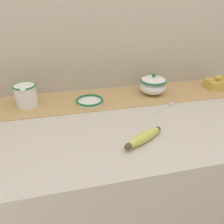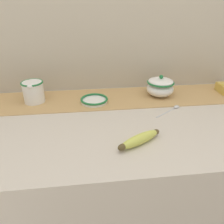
{
  "view_description": "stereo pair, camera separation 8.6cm",
  "coord_description": "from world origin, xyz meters",
  "px_view_note": "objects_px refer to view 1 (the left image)",
  "views": [
    {
      "loc": [
        -0.21,
        -0.78,
        1.35
      ],
      "look_at": [
        -0.04,
        -0.03,
        0.95
      ],
      "focal_mm": 35.0,
      "sensor_mm": 36.0,
      "label": 1
    },
    {
      "loc": [
        -0.13,
        -0.79,
        1.35
      ],
      "look_at": [
        -0.04,
        -0.03,
        0.95
      ],
      "focal_mm": 35.0,
      "sensor_mm": 36.0,
      "label": 2
    }
  ],
  "objects_px": {
    "cream_pitcher": "(26,95)",
    "sugar_bowl": "(153,85)",
    "spoon": "(169,105)",
    "gift_box": "(217,83)",
    "small_dish": "(90,101)",
    "banana": "(144,137)"
  },
  "relations": [
    {
      "from": "cream_pitcher",
      "to": "gift_box",
      "type": "xyz_separation_m",
      "value": [
        1.01,
        -0.0,
        -0.03
      ]
    },
    {
      "from": "cream_pitcher",
      "to": "small_dish",
      "type": "relative_size",
      "value": 0.91
    },
    {
      "from": "sugar_bowl",
      "to": "banana",
      "type": "relative_size",
      "value": 0.79
    },
    {
      "from": "cream_pitcher",
      "to": "spoon",
      "type": "bearing_deg",
      "value": -13.11
    },
    {
      "from": "cream_pitcher",
      "to": "spoon",
      "type": "distance_m",
      "value": 0.67
    },
    {
      "from": "banana",
      "to": "cream_pitcher",
      "type": "bearing_deg",
      "value": 136.94
    },
    {
      "from": "sugar_bowl",
      "to": "spoon",
      "type": "height_order",
      "value": "sugar_bowl"
    },
    {
      "from": "cream_pitcher",
      "to": "small_dish",
      "type": "distance_m",
      "value": 0.29
    },
    {
      "from": "gift_box",
      "to": "banana",
      "type": "bearing_deg",
      "value": -145.99
    },
    {
      "from": "sugar_bowl",
      "to": "small_dish",
      "type": "height_order",
      "value": "sugar_bowl"
    },
    {
      "from": "cream_pitcher",
      "to": "banana",
      "type": "xyz_separation_m",
      "value": [
        0.42,
        -0.4,
        -0.04
      ]
    },
    {
      "from": "banana",
      "to": "sugar_bowl",
      "type": "bearing_deg",
      "value": 63.43
    },
    {
      "from": "sugar_bowl",
      "to": "gift_box",
      "type": "height_order",
      "value": "sugar_bowl"
    },
    {
      "from": "banana",
      "to": "spoon",
      "type": "height_order",
      "value": "banana"
    },
    {
      "from": "spoon",
      "to": "gift_box",
      "type": "bearing_deg",
      "value": -11.97
    },
    {
      "from": "cream_pitcher",
      "to": "small_dish",
      "type": "bearing_deg",
      "value": -8.04
    },
    {
      "from": "banana",
      "to": "spoon",
      "type": "bearing_deg",
      "value": 47.93
    },
    {
      "from": "cream_pitcher",
      "to": "small_dish",
      "type": "height_order",
      "value": "cream_pitcher"
    },
    {
      "from": "sugar_bowl",
      "to": "small_dish",
      "type": "relative_size",
      "value": 1.03
    },
    {
      "from": "cream_pitcher",
      "to": "sugar_bowl",
      "type": "bearing_deg",
      "value": -0.12
    },
    {
      "from": "cream_pitcher",
      "to": "gift_box",
      "type": "relative_size",
      "value": 0.97
    },
    {
      "from": "small_dish",
      "to": "spoon",
      "type": "height_order",
      "value": "small_dish"
    }
  ]
}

